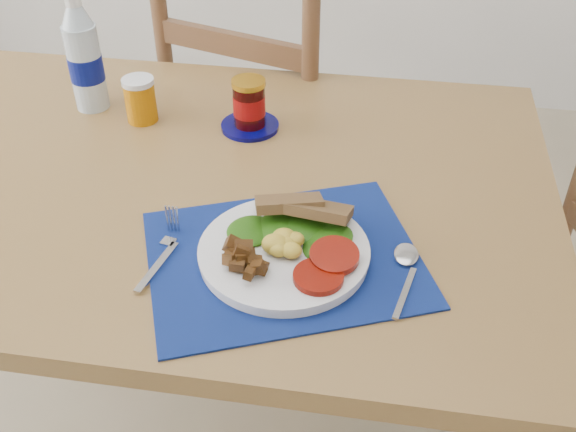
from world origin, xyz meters
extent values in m
cube|color=brown|center=(0.00, 0.20, 0.73)|extent=(1.40, 0.90, 0.04)
cylinder|color=brown|center=(-0.64, 0.59, 0.35)|extent=(0.06, 0.06, 0.71)
cylinder|color=brown|center=(0.64, 0.59, 0.35)|extent=(0.06, 0.06, 0.71)
cube|color=#50341D|center=(0.07, 0.88, 0.48)|extent=(0.58, 0.56, 0.04)
cylinder|color=#50341D|center=(0.33, 1.00, 0.23)|extent=(0.04, 0.04, 0.45)
cylinder|color=#50341D|center=(-0.06, 1.12, 0.23)|extent=(0.04, 0.04, 0.45)
cylinder|color=#50341D|center=(0.21, 0.63, 0.23)|extent=(0.04, 0.04, 0.45)
cylinder|color=#50341D|center=(-0.18, 0.75, 0.23)|extent=(0.04, 0.04, 0.45)
cylinder|color=#50341D|center=(0.78, 0.37, 0.18)|extent=(0.03, 0.03, 0.37)
cube|color=black|center=(0.25, 0.00, 0.75)|extent=(0.51, 0.46, 0.00)
cylinder|color=silver|center=(0.25, 0.00, 0.76)|extent=(0.26, 0.26, 0.02)
ellipsoid|color=gold|center=(0.25, -0.01, 0.79)|extent=(0.06, 0.06, 0.03)
cylinder|color=maroon|center=(0.32, -0.04, 0.78)|extent=(0.07, 0.07, 0.01)
ellipsoid|color=#163B07|center=(0.26, 0.03, 0.78)|extent=(0.14, 0.08, 0.01)
cube|color=olive|center=(0.27, 0.07, 0.80)|extent=(0.11, 0.08, 0.04)
cube|color=#B2B5BA|center=(0.06, -0.06, 0.76)|extent=(0.04, 0.12, 0.00)
cube|color=#B2B5BA|center=(0.06, 0.02, 0.76)|extent=(0.03, 0.06, 0.00)
cube|color=#B2B5BA|center=(0.44, -0.06, 0.76)|extent=(0.04, 0.11, 0.00)
ellipsoid|color=#B2B5BA|center=(0.44, 0.03, 0.76)|extent=(0.04, 0.05, 0.00)
cylinder|color=#ADBFCC|center=(-0.23, 0.42, 0.84)|extent=(0.07, 0.07, 0.18)
cylinder|color=#061065|center=(-0.23, 0.42, 0.84)|extent=(0.07, 0.07, 0.05)
cone|color=#ADBFCC|center=(-0.23, 0.42, 0.95)|extent=(0.06, 0.06, 0.04)
cylinder|color=white|center=(-0.23, 0.42, 0.98)|extent=(0.03, 0.03, 0.02)
cylinder|color=#B46704|center=(-0.11, 0.38, 0.79)|extent=(0.06, 0.06, 0.09)
cylinder|color=#04044B|center=(0.12, 0.38, 0.75)|extent=(0.12, 0.12, 0.01)
cylinder|color=black|center=(0.12, 0.38, 0.80)|extent=(0.06, 0.06, 0.09)
cylinder|color=maroon|center=(0.12, 0.38, 0.80)|extent=(0.06, 0.06, 0.04)
cylinder|color=gold|center=(0.12, 0.38, 0.85)|extent=(0.07, 0.07, 0.01)
camera|label=1|loc=(0.38, -0.78, 1.45)|focal=42.00mm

